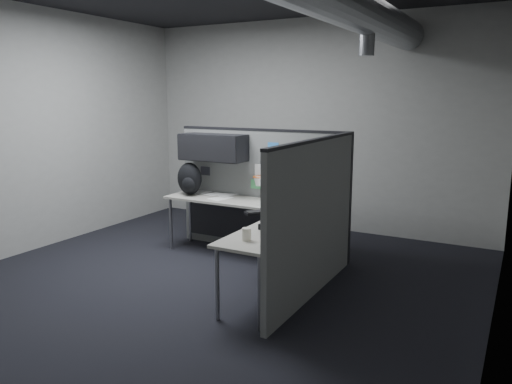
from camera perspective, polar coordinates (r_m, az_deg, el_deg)
The scene contains 12 objects.
room at distance 5.01m, azimuth 0.18°, elevation 11.52°, with size 5.62×5.62×3.22m.
partition_back at distance 6.57m, azimuth -0.94°, elevation 1.75°, with size 2.44×0.42×1.63m.
partition_right at distance 5.13m, azimuth 6.67°, elevation -2.98°, with size 0.07×2.23×1.63m.
desk at distance 6.00m, azimuth -0.11°, elevation -2.87°, with size 2.31×2.11×0.73m.
monitor at distance 5.90m, azimuth 6.60°, elevation 0.34°, with size 0.55×0.55×0.46m.
keyboard at distance 5.66m, azimuth 0.72°, elevation -2.31°, with size 0.37×0.39×0.04m.
mouse at distance 5.35m, azimuth 2.24°, elevation -3.13°, with size 0.26×0.24×0.04m.
phone at distance 5.01m, azimuth 1.83°, elevation -3.82°, with size 0.23×0.24×0.10m.
bottles at distance 4.52m, azimuth 1.69°, elevation -5.58°, with size 0.12×0.13×0.07m.
cup at distance 4.61m, azimuth -1.09°, elevation -4.86°, with size 0.09×0.09×0.12m, color beige.
papers at distance 6.74m, azimuth -4.63°, elevation -0.29°, with size 0.75×0.56×0.01m.
backpack at distance 6.77m, azimuth -7.61°, elevation 1.47°, with size 0.40×0.36×0.43m.
Camera 1 is at (2.94, -4.41, 2.04)m, focal length 35.00 mm.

